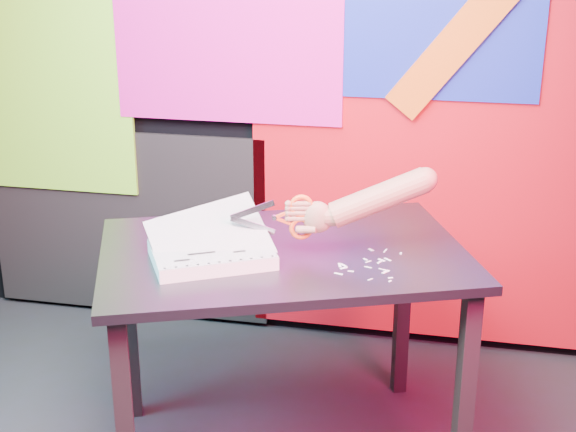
# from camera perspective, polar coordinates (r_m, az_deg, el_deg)

# --- Properties ---
(room) EXTENTS (3.01, 3.01, 2.71)m
(room) POSITION_cam_1_polar(r_m,az_deg,el_deg) (1.85, -9.75, 8.65)
(room) COLOR #24232A
(room) RESTS_ON ground
(backdrop) EXTENTS (2.88, 0.05, 2.08)m
(backdrop) POSITION_cam_1_polar(r_m,az_deg,el_deg) (3.29, 1.05, 6.65)
(backdrop) COLOR red
(backdrop) RESTS_ON ground
(work_table) EXTENTS (1.33, 1.12, 0.75)m
(work_table) POSITION_cam_1_polar(r_m,az_deg,el_deg) (2.55, -0.34, -4.42)
(work_table) COLOR #282626
(work_table) RESTS_ON ground
(printout_stack) EXTENTS (0.44, 0.40, 0.19)m
(printout_stack) POSITION_cam_1_polar(r_m,az_deg,el_deg) (2.43, -5.47, -2.67)
(printout_stack) COLOR beige
(printout_stack) RESTS_ON work_table
(scissors) EXTENTS (0.25, 0.07, 0.15)m
(scissors) POSITION_cam_1_polar(r_m,az_deg,el_deg) (2.43, 0.53, -0.10)
(scissors) COLOR silver
(scissors) RESTS_ON printout_stack
(hand_forearm) EXTENTS (0.44, 0.15, 0.20)m
(hand_forearm) POSITION_cam_1_polar(r_m,az_deg,el_deg) (2.43, 5.75, 1.10)
(hand_forearm) COLOR #956A50
(hand_forearm) RESTS_ON work_table
(paper_clippings) EXTENTS (0.18, 0.25, 0.00)m
(paper_clippings) POSITION_cam_1_polar(r_m,az_deg,el_deg) (2.41, 5.74, -3.46)
(paper_clippings) COLOR silver
(paper_clippings) RESTS_ON work_table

